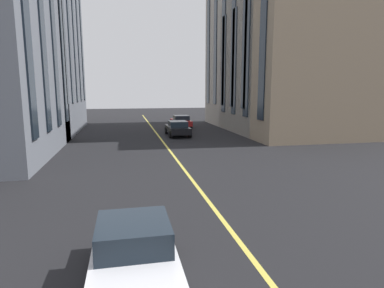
{
  "coord_description": "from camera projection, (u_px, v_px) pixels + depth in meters",
  "views": [
    {
      "loc": [
        4.88,
        3.01,
        4.17
      ],
      "look_at": [
        17.66,
        0.35,
        1.99
      ],
      "focal_mm": 30.44,
      "sensor_mm": 36.0,
      "label": 1
    }
  ],
  "objects": [
    {
      "name": "building_right_far",
      "position": [
        278.0,
        45.0,
        35.38
      ],
      "size": [
        15.76,
        12.4,
        17.95
      ],
      "color": "#A89E8E",
      "rests_on": "ground_plane"
    },
    {
      "name": "lane_centre_line",
      "position": [
        189.0,
        176.0,
        15.89
      ],
      "size": [
        80.0,
        0.16,
        0.01
      ],
      "color": "#D8C64C",
      "rests_on": "ground_plane"
    },
    {
      "name": "car_red_oncoming",
      "position": [
        181.0,
        121.0,
        36.3
      ],
      "size": [
        4.4,
        1.95,
        1.37
      ],
      "color": "#B21E1E",
      "rests_on": "ground_plane"
    },
    {
      "name": "building_right_near",
      "position": [
        296.0,
        65.0,
        30.67
      ],
      "size": [
        13.13,
        11.17,
        13.01
      ],
      "color": "gray",
      "rests_on": "ground_plane"
    },
    {
      "name": "car_white_trailing",
      "position": [
        134.0,
        255.0,
        6.9
      ],
      "size": [
        3.9,
        1.89,
        1.4
      ],
      "color": "silver",
      "rests_on": "ground_plane"
    },
    {
      "name": "car_black_near",
      "position": [
        178.0,
        128.0,
        29.76
      ],
      "size": [
        4.4,
        1.95,
        1.37
      ],
      "color": "black",
      "rests_on": "ground_plane"
    }
  ]
}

